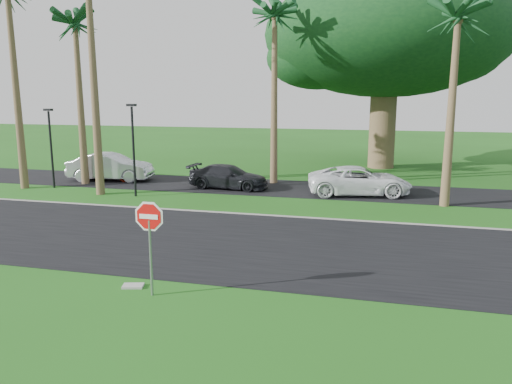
{
  "coord_description": "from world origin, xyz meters",
  "views": [
    {
      "loc": [
        6.1,
        -14.1,
        5.12
      ],
      "look_at": [
        1.94,
        2.21,
        1.8
      ],
      "focal_mm": 35.0,
      "sensor_mm": 36.0,
      "label": 1
    }
  ],
  "objects_px": {
    "stop_sign_near": "(150,229)",
    "car_minivan": "(359,181)",
    "car_silver": "(110,167)",
    "car_dark": "(228,177)",
    "car_red": "(112,166)"
  },
  "relations": [
    {
      "from": "car_silver",
      "to": "car_minivan",
      "type": "xyz_separation_m",
      "value": [
        14.65,
        -0.71,
        -0.09
      ]
    },
    {
      "from": "car_silver",
      "to": "car_minivan",
      "type": "height_order",
      "value": "car_silver"
    },
    {
      "from": "stop_sign_near",
      "to": "car_dark",
      "type": "relative_size",
      "value": 0.59
    },
    {
      "from": "car_silver",
      "to": "stop_sign_near",
      "type": "bearing_deg",
      "value": -155.85
    },
    {
      "from": "car_silver",
      "to": "car_minivan",
      "type": "relative_size",
      "value": 0.94
    },
    {
      "from": "car_red",
      "to": "car_silver",
      "type": "bearing_deg",
      "value": -148.43
    },
    {
      "from": "car_silver",
      "to": "car_red",
      "type": "distance_m",
      "value": 0.67
    },
    {
      "from": "car_dark",
      "to": "car_minivan",
      "type": "relative_size",
      "value": 0.84
    },
    {
      "from": "car_dark",
      "to": "car_silver",
      "type": "bearing_deg",
      "value": 88.51
    },
    {
      "from": "car_dark",
      "to": "car_minivan",
      "type": "xyz_separation_m",
      "value": [
        7.06,
        -0.04,
        0.09
      ]
    },
    {
      "from": "car_red",
      "to": "car_minivan",
      "type": "bearing_deg",
      "value": -88.09
    },
    {
      "from": "stop_sign_near",
      "to": "car_minivan",
      "type": "height_order",
      "value": "stop_sign_near"
    },
    {
      "from": "car_dark",
      "to": "stop_sign_near",
      "type": "bearing_deg",
      "value": -166.61
    },
    {
      "from": "stop_sign_near",
      "to": "car_minivan",
      "type": "bearing_deg",
      "value": 72.82
    },
    {
      "from": "stop_sign_near",
      "to": "car_silver",
      "type": "bearing_deg",
      "value": 123.45
    }
  ]
}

